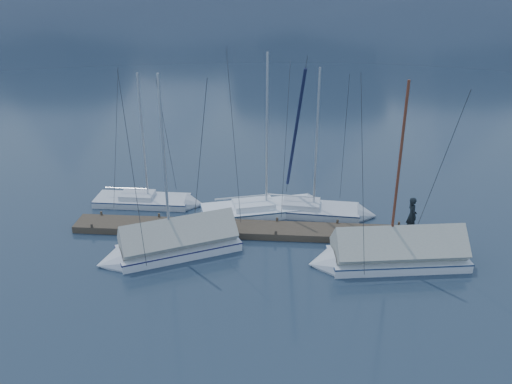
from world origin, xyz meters
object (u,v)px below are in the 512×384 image
at_px(sailboat_open_left, 156,202).
at_px(sailboat_covered_near, 386,255).
at_px(sailboat_covered_far, 168,246).
at_px(sailboat_open_right, 322,212).
at_px(sailboat_open_mid, 275,209).
at_px(person, 412,215).

distance_m(sailboat_open_left, sailboat_covered_near, 12.81).
bearing_deg(sailboat_covered_near, sailboat_open_left, 155.49).
bearing_deg(sailboat_covered_far, sailboat_open_right, 33.51).
distance_m(sailboat_open_mid, sailboat_open_right, 2.46).
relative_size(sailboat_covered_near, person, 4.96).
relative_size(sailboat_open_left, sailboat_open_right, 0.93).
distance_m(sailboat_covered_far, person, 11.52).
bearing_deg(person, sailboat_open_right, 49.01).
relative_size(sailboat_open_right, person, 4.62).
relative_size(sailboat_open_mid, person, 5.04).
bearing_deg(sailboat_covered_near, sailboat_covered_far, 179.65).
height_order(sailboat_open_left, sailboat_open_mid, sailboat_open_mid).
bearing_deg(sailboat_open_mid, sailboat_covered_far, -134.26).
bearing_deg(sailboat_open_right, sailboat_covered_near, -61.20).
relative_size(sailboat_open_right, sailboat_covered_far, 0.93).
bearing_deg(sailboat_covered_far, sailboat_open_mid, 45.74).
height_order(sailboat_open_left, sailboat_covered_near, sailboat_covered_near).
xyz_separation_m(sailboat_open_right, sailboat_covered_far, (-7.14, -4.73, 0.29)).
bearing_deg(sailboat_open_mid, sailboat_open_right, -1.72).
distance_m(sailboat_open_mid, person, 7.09).
distance_m(sailboat_covered_near, person, 2.94).
xyz_separation_m(sailboat_open_mid, sailboat_open_right, (2.46, -0.07, -0.01)).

